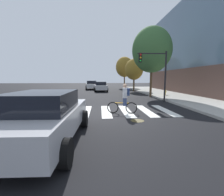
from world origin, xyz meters
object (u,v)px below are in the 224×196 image
cyclist (124,99)px  fire_hydrant (165,92)px  sedan_far (91,85)px  sedan_mid (100,86)px  sedan_near (45,116)px  street_tree_far (125,67)px  street_tree_near (152,50)px  manhole_cover (137,121)px  street_tree_mid (134,69)px  traffic_light_near (156,68)px

cyclist → fire_hydrant: 10.08m
cyclist → fire_hydrant: size_ratio=2.17×
sedan_far → cyclist: bearing=-81.7°
sedan_mid → cyclist: bearing=-85.3°
sedan_near → street_tree_far: bearing=76.1°
sedan_mid → fire_hydrant: (7.17, -7.32, -0.23)m
fire_hydrant → street_tree_far: bearing=97.4°
cyclist → street_tree_near: 9.77m
fire_hydrant → street_tree_near: street_tree_near is taller
cyclist → street_tree_far: size_ratio=0.26×
manhole_cover → street_tree_far: 26.18m
fire_hydrant → street_tree_near: bearing=-168.8°
sedan_near → street_tree_mid: (6.97, 19.03, 2.55)m
sedan_near → street_tree_far: 28.84m
traffic_light_near → fire_hydrant: traffic_light_near is taller
manhole_cover → fire_hydrant: 11.18m
sedan_mid → manhole_cover: bearing=-84.4°
street_tree_mid → sedan_far: bearing=145.0°
sedan_mid → fire_hydrant: 10.25m
cyclist → traffic_light_near: (3.25, 4.05, 2.02)m
cyclist → fire_hydrant: bearing=54.2°
sedan_far → street_tree_far: (6.75, 3.96, 3.57)m
traffic_light_near → fire_hydrant: bearing=57.4°
sedan_far → street_tree_far: size_ratio=0.73×
sedan_mid → sedan_far: size_ratio=0.94×
sedan_near → sedan_mid: bearing=84.8°
sedan_far → cyclist: size_ratio=2.79×
manhole_cover → sedan_far: (-3.30, 21.61, 0.81)m
cyclist → sedan_far: bearing=98.3°
street_tree_near → street_tree_mid: street_tree_near is taller
manhole_cover → fire_hydrant: (5.50, 9.72, 0.53)m
traffic_light_near → street_tree_mid: street_tree_mid is taller
traffic_light_near → street_tree_far: size_ratio=0.65×
sedan_near → sedan_mid: (1.77, 19.25, -0.05)m
traffic_light_near → street_tree_near: 4.42m
sedan_near → street_tree_near: street_tree_near is taller
sedan_mid → fire_hydrant: bearing=-45.6°
manhole_cover → street_tree_near: 11.25m
sedan_mid → cyclist: (1.28, -15.50, 0.08)m
street_tree_near → cyclist: bearing=-117.8°
traffic_light_near → fire_hydrant: 5.42m
cyclist → street_tree_mid: 15.98m
traffic_light_near → cyclist: bearing=-128.8°
cyclist → street_tree_near: size_ratio=0.23×
fire_hydrant → street_tree_mid: size_ratio=0.16×
manhole_cover → sedan_mid: bearing=95.6°
sedan_mid → traffic_light_near: size_ratio=1.05×
manhole_cover → sedan_near: (-3.43, -2.20, 0.82)m
sedan_far → traffic_light_near: (6.16, -16.02, 2.05)m
manhole_cover → sedan_far: sedan_far is taller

